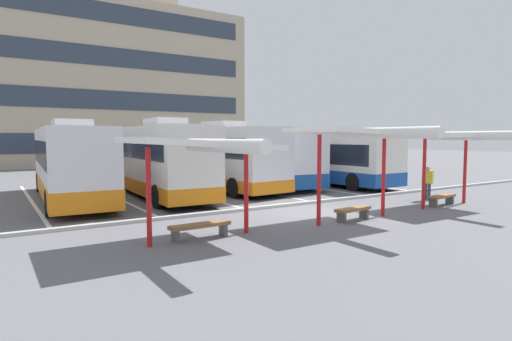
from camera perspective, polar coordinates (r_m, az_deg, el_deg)
name	(u,v)px	position (r m, az deg, el deg)	size (l,w,h in m)	color
ground_plane	(311,212)	(16.69, 7.47, -5.65)	(160.00, 160.00, 0.00)	slate
terminal_building	(95,87)	(52.12, -21.01, 10.58)	(32.03, 13.18, 20.15)	tan
coach_bus_0	(70,164)	(21.36, -23.97, 0.87)	(3.13, 11.59, 3.70)	silver
coach_bus_1	(158,160)	(21.44, -13.24, 1.37)	(2.87, 10.46, 3.83)	silver
coach_bus_2	(210,157)	(24.43, -6.32, 1.84)	(3.59, 11.90, 3.81)	silver
coach_bus_3	(257,159)	(26.66, 0.08, 1.63)	(3.69, 12.08, 3.47)	silver
coach_bus_4	(317,158)	(27.46, 8.29, 1.65)	(2.76, 11.96, 3.46)	silver
lane_stripe_0	(32,201)	(21.89, -28.19, -3.72)	(0.16, 14.00, 0.01)	white
lane_stripe_1	(112,196)	(22.44, -18.97, -3.24)	(0.16, 14.00, 0.01)	white
lane_stripe_2	(179,191)	(23.54, -10.42, -2.72)	(0.16, 14.00, 0.01)	white
lane_stripe_3	(236,187)	(25.11, -2.78, -2.20)	(0.16, 14.00, 0.01)	white
lane_stripe_4	(284,183)	(27.07, 3.85, -1.72)	(0.16, 14.00, 0.01)	white
lane_stripe_5	(326,180)	(29.34, 9.51, -1.29)	(0.16, 14.00, 0.01)	white
waiting_shelter_0	(204,146)	(11.77, -7.02, 3.28)	(4.05, 4.84, 2.95)	red
bench_0	(200,227)	(12.35, -7.61, -7.65)	(1.85, 0.46, 0.45)	brown
waiting_shelter_1	(360,135)	(14.91, 13.91, 4.75)	(4.16, 4.79, 3.26)	red
bench_1	(353,211)	(15.30, 13.05, -5.39)	(1.61, 0.60, 0.45)	brown
waiting_shelter_2	(452,137)	(19.44, 25.13, 4.14)	(3.91, 4.55, 3.19)	red
bench_2	(442,198)	(19.82, 23.92, -3.41)	(1.78, 0.61, 0.45)	brown
platform_kerb	(285,205)	(17.99, 3.99, -4.70)	(44.00, 0.24, 0.12)	#ADADA8
waiting_passenger_0	(428,181)	(21.15, 22.29, -1.28)	(0.35, 0.51, 1.61)	#33384C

